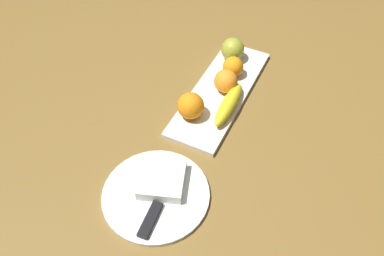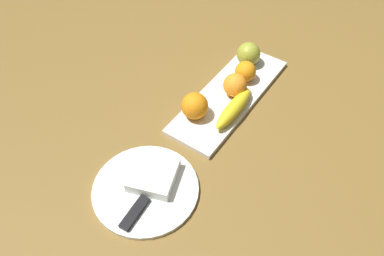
{
  "view_description": "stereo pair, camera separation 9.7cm",
  "coord_description": "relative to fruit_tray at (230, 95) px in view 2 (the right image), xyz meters",
  "views": [
    {
      "loc": [
        -0.73,
        -0.31,
        0.77
      ],
      "look_at": [
        -0.16,
        -0.04,
        0.04
      ],
      "focal_mm": 34.92,
      "sensor_mm": 36.0,
      "label": 1
    },
    {
      "loc": [
        -0.68,
        -0.4,
        0.77
      ],
      "look_at": [
        -0.16,
        -0.04,
        0.04
      ],
      "focal_mm": 34.92,
      "sensor_mm": 36.0,
      "label": 2
    }
  ],
  "objects": [
    {
      "name": "ground_plane",
      "position": [
        -0.04,
        0.04,
        -0.01
      ],
      "size": [
        2.4,
        2.4,
        0.0
      ],
      "primitive_type": "plane",
      "color": "brown"
    },
    {
      "name": "orange_near_apple",
      "position": [
        0.01,
        -0.01,
        0.04
      ],
      "size": [
        0.07,
        0.07,
        0.07
      ],
      "primitive_type": "sphere",
      "color": "orange",
      "rests_on": "fruit_tray"
    },
    {
      "name": "fruit_tray",
      "position": [
        0.0,
        0.0,
        0.0
      ],
      "size": [
        0.45,
        0.15,
        0.01
      ],
      "primitive_type": "cube",
      "color": "silver",
      "rests_on": "ground_plane"
    },
    {
      "name": "dinner_plate",
      "position": [
        -0.39,
        -0.0,
        -0.0
      ],
      "size": [
        0.25,
        0.25,
        0.01
      ],
      "primitive_type": "cylinder",
      "color": "white",
      "rests_on": "ground_plane"
    },
    {
      "name": "apple",
      "position": [
        0.15,
        0.03,
        0.04
      ],
      "size": [
        0.07,
        0.07,
        0.07
      ],
      "primitive_type": "sphere",
      "color": "#98A030",
      "rests_on": "fruit_tray"
    },
    {
      "name": "banana",
      "position": [
        -0.06,
        -0.05,
        0.03
      ],
      "size": [
        0.18,
        0.04,
        0.04
      ],
      "primitive_type": "ellipsoid",
      "rotation": [
        0.0,
        0.0,
        3.15
      ],
      "color": "yellow",
      "rests_on": "fruit_tray"
    },
    {
      "name": "folded_napkin",
      "position": [
        -0.36,
        0.0,
        0.02
      ],
      "size": [
        0.14,
        0.14,
        0.03
      ],
      "primitive_type": "cube",
      "rotation": [
        0.0,
        0.0,
        0.34
      ],
      "color": "white",
      "rests_on": "dinner_plate"
    },
    {
      "name": "orange_near_banana",
      "position": [
        0.08,
        -0.0,
        0.04
      ],
      "size": [
        0.06,
        0.06,
        0.06
      ],
      "primitive_type": "sphere",
      "color": "orange",
      "rests_on": "fruit_tray"
    },
    {
      "name": "orange_center",
      "position": [
        -0.13,
        0.04,
        0.04
      ],
      "size": [
        0.07,
        0.07,
        0.07
      ],
      "primitive_type": "sphere",
      "color": "orange",
      "rests_on": "fruit_tray"
    },
    {
      "name": "knife",
      "position": [
        -0.44,
        -0.02,
        0.01
      ],
      "size": [
        0.18,
        0.04,
        0.01
      ],
      "rotation": [
        0.0,
        0.0,
        0.1
      ],
      "color": "silver",
      "rests_on": "dinner_plate"
    }
  ]
}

